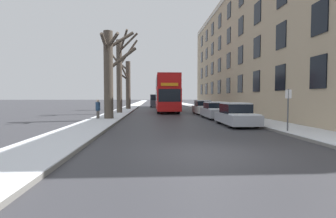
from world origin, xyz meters
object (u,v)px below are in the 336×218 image
parked_car_2 (203,108)px  pedestrian_left_sidewalk (98,109)px  bare_tree_left_0 (109,72)px  double_decker_bus (167,92)px  parked_car_1 (215,111)px  bare_tree_left_2 (128,84)px  parked_car_0 (236,115)px  street_sign_post (288,108)px  bare_tree_left_1 (120,73)px  oncoming_van (156,100)px

parked_car_2 → pedestrian_left_sidewalk: bearing=-145.1°
bare_tree_left_0 → double_decker_bus: bearing=65.7°
double_decker_bus → parked_car_2: size_ratio=2.51×
double_decker_bus → parked_car_1: bearing=-70.1°
bare_tree_left_2 → parked_car_2: size_ratio=1.66×
bare_tree_left_2 → double_decker_bus: size_ratio=0.66×
parked_car_0 → parked_car_1: bearing=90.0°
bare_tree_left_0 → parked_car_2: bare_tree_left_0 is taller
double_decker_bus → bare_tree_left_2: bearing=133.6°
parked_car_1 → street_sign_post: 9.70m
bare_tree_left_1 → street_sign_post: (10.27, -15.96, -3.15)m
bare_tree_left_2 → pedestrian_left_sidewalk: size_ratio=4.43×
oncoming_van → pedestrian_left_sidewalk: oncoming_van is taller
bare_tree_left_2 → parked_car_1: bare_tree_left_2 is taller
parked_car_0 → street_sign_post: size_ratio=1.97×
parked_car_0 → oncoming_van: (-4.81, 31.99, 0.55)m
parked_car_2 → pedestrian_left_sidewalk: 11.88m
bare_tree_left_1 → parked_car_2: size_ratio=1.95×
parked_car_1 → parked_car_2: bearing=90.0°
bare_tree_left_0 → parked_car_2: size_ratio=1.62×
bare_tree_left_0 → parked_car_1: bearing=8.3°
parked_car_1 → street_sign_post: street_sign_post is taller
bare_tree_left_1 → bare_tree_left_2: (-0.06, 9.28, -0.69)m
bare_tree_left_2 → oncoming_van: bare_tree_left_2 is taller
parked_car_2 → oncoming_van: (-4.81, 20.78, 0.54)m
bare_tree_left_0 → oncoming_van: 28.05m
street_sign_post → parked_car_2: bearing=95.1°
bare_tree_left_1 → pedestrian_left_sidewalk: 8.42m
bare_tree_left_0 → bare_tree_left_2: size_ratio=0.98×
bare_tree_left_2 → pedestrian_left_sidewalk: bearing=-92.6°
bare_tree_left_2 → street_sign_post: size_ratio=3.25×
bare_tree_left_0 → bare_tree_left_2: 16.95m
street_sign_post → bare_tree_left_0: bearing=140.7°
bare_tree_left_1 → pedestrian_left_sidewalk: bare_tree_left_1 is taller
parked_car_0 → pedestrian_left_sidewalk: (-9.74, 4.42, 0.23)m
street_sign_post → bare_tree_left_1: bearing=122.8°
bare_tree_left_0 → street_sign_post: size_ratio=3.17×
oncoming_van → bare_tree_left_2: bearing=-111.3°
bare_tree_left_0 → parked_car_0: bearing=-26.3°
bare_tree_left_0 → oncoming_van: (3.98, 27.64, -2.58)m
parked_car_1 → pedestrian_left_sidewalk: pedestrian_left_sidewalk is taller
bare_tree_left_0 → bare_tree_left_1: (-0.12, 7.67, 0.65)m
bare_tree_left_0 → parked_car_0: bare_tree_left_0 is taller
bare_tree_left_0 → parked_car_1: (8.79, 1.28, -3.14)m
bare_tree_left_2 → parked_car_2: (8.97, -10.08, -3.08)m
bare_tree_left_1 → street_sign_post: bare_tree_left_1 is taller
bare_tree_left_0 → parked_car_0: 10.29m
parked_car_1 → parked_car_2: 5.58m
bare_tree_left_2 → double_decker_bus: 7.83m
bare_tree_left_0 → double_decker_bus: bare_tree_left_0 is taller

